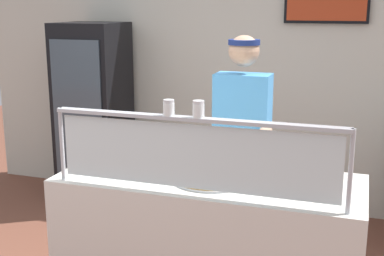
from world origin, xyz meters
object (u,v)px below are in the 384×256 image
pepper_flake_shaker (198,110)px  drink_fridge (94,115)px  parmesan_shaker (169,109)px  worker_figure (242,144)px  pizza_tray (211,177)px  pizza_server (210,174)px

pepper_flake_shaker → drink_fridge: 2.63m
parmesan_shaker → drink_fridge: (-1.55, 1.93, -0.52)m
worker_figure → drink_fridge: drink_fridge is taller
worker_figure → pizza_tray: bearing=-93.4°
worker_figure → drink_fridge: (-1.74, 1.01, -0.11)m
pizza_server → worker_figure: worker_figure is taller
pepper_flake_shaker → worker_figure: worker_figure is taller
pizza_server → worker_figure: 0.66m
pizza_tray → drink_fridge: 2.37m
parmesan_shaker → worker_figure: worker_figure is taller
parmesan_shaker → worker_figure: (0.19, 0.92, -0.42)m
drink_fridge → pizza_server: bearing=-44.4°
pizza_tray → pepper_flake_shaker: pepper_flake_shaker is taller
parmesan_shaker → drink_fridge: drink_fridge is taller
parmesan_shaker → pizza_server: bearing=60.1°
pizza_tray → pepper_flake_shaker: (0.01, -0.28, 0.46)m
worker_figure → pepper_flake_shaker: bearing=-91.7°
worker_figure → drink_fridge: 2.01m
pizza_server → parmesan_shaker: size_ratio=3.26×
pizza_tray → parmesan_shaker: (-0.16, -0.28, 0.45)m
pizza_tray → worker_figure: worker_figure is taller
pepper_flake_shaker → worker_figure: 1.01m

